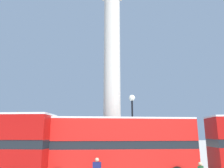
% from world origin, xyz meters
% --- Properties ---
extents(monument_column, '(5.74, 5.74, 20.01)m').
position_xyz_m(monument_column, '(0.00, 0.00, 6.36)').
color(monument_column, beige).
rests_on(monument_column, ground_plane).
extents(bus_c, '(11.41, 3.47, 4.28)m').
position_xyz_m(bus_c, '(0.27, -4.79, 2.37)').
color(bus_c, red).
rests_on(bus_c, ground_plane).
extents(equestrian_statue, '(3.03, 2.09, 5.79)m').
position_xyz_m(equestrian_statue, '(-11.31, 5.40, 1.72)').
color(equestrian_statue, beige).
rests_on(equestrian_statue, ground_plane).
extents(street_lamp, '(0.50, 0.50, 6.27)m').
position_xyz_m(street_lamp, '(1.63, -3.29, 3.92)').
color(street_lamp, black).
rests_on(street_lamp, ground_plane).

